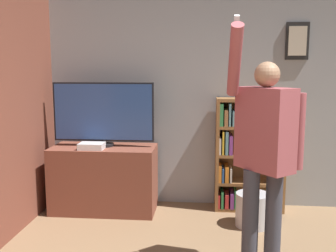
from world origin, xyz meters
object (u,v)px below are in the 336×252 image
at_px(television, 103,113).
at_px(game_console, 92,146).
at_px(waste_bin, 253,210).
at_px(bookshelf, 244,154).
at_px(person, 264,148).

xyz_separation_m(television, game_console, (-0.10, -0.18, -0.34)).
distance_m(game_console, waste_bin, 1.86).
bearing_deg(waste_bin, bookshelf, 96.39).
xyz_separation_m(person, waste_bin, (0.05, 0.94, -0.85)).
height_order(person, waste_bin, person).
bearing_deg(bookshelf, waste_bin, -83.61).
height_order(game_console, bookshelf, bookshelf).
distance_m(television, game_console, 0.40).
distance_m(bookshelf, waste_bin, 0.70).
bearing_deg(waste_bin, person, -93.10).
relative_size(bookshelf, person, 0.65).
bearing_deg(game_console, television, 61.82).
xyz_separation_m(bookshelf, person, (0.01, -1.45, 0.38)).
height_order(bookshelf, waste_bin, bookshelf).
bearing_deg(bookshelf, game_console, -168.66).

